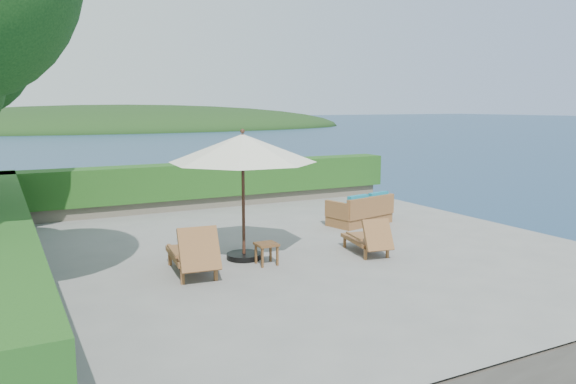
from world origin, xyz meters
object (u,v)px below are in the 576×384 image
lounge_left (193,253)px  wicker_loveseat (361,212)px  lounge_right (368,238)px  side_table (267,247)px  patio_umbrella (243,149)px

lounge_left → wicker_loveseat: (5.25, 2.22, -0.09)m
lounge_right → side_table: (-2.20, 0.27, 0.01)m
patio_umbrella → lounge_right: bearing=-19.7°
side_table → lounge_left: bearing=179.4°
lounge_left → lounge_right: size_ratio=1.19×
lounge_left → side_table: (1.47, -0.02, -0.06)m
lounge_right → side_table: lounge_right is taller
patio_umbrella → wicker_loveseat: 4.72m
lounge_left → side_table: size_ratio=4.12×
patio_umbrella → lounge_right: patio_umbrella is taller
lounge_left → patio_umbrella: bearing=31.2°
patio_umbrella → side_table: bearing=-69.7°
side_table → wicker_loveseat: bearing=30.6°
lounge_left → wicker_loveseat: size_ratio=0.95×
lounge_right → side_table: 2.22m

